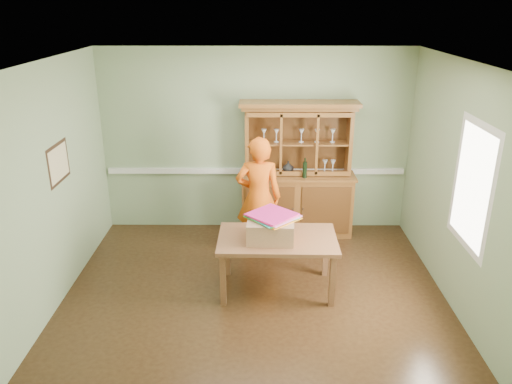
{
  "coord_description": "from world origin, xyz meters",
  "views": [
    {
      "loc": [
        0.05,
        -5.1,
        3.27
      ],
      "look_at": [
        0.01,
        0.4,
        1.16
      ],
      "focal_mm": 35.0,
      "sensor_mm": 36.0,
      "label": 1
    }
  ],
  "objects_px": {
    "china_hutch": "(297,188)",
    "person": "(259,198)",
    "dining_table": "(277,244)",
    "cardboard_box": "(271,230)"
  },
  "relations": [
    {
      "from": "china_hutch",
      "to": "person",
      "type": "xyz_separation_m",
      "value": [
        -0.56,
        -0.72,
        0.14
      ]
    },
    {
      "from": "china_hutch",
      "to": "dining_table",
      "type": "relative_size",
      "value": 1.41
    },
    {
      "from": "dining_table",
      "to": "china_hutch",
      "type": "bearing_deg",
      "value": 78.96
    },
    {
      "from": "dining_table",
      "to": "cardboard_box",
      "type": "relative_size",
      "value": 2.63
    },
    {
      "from": "china_hutch",
      "to": "cardboard_box",
      "type": "distance_m",
      "value": 1.74
    },
    {
      "from": "cardboard_box",
      "to": "china_hutch",
      "type": "bearing_deg",
      "value": 75.91
    },
    {
      "from": "cardboard_box",
      "to": "person",
      "type": "xyz_separation_m",
      "value": [
        -0.14,
        0.97,
        0.02
      ]
    },
    {
      "from": "dining_table",
      "to": "person",
      "type": "relative_size",
      "value": 0.84
    },
    {
      "from": "dining_table",
      "to": "person",
      "type": "distance_m",
      "value": 0.96
    },
    {
      "from": "china_hutch",
      "to": "person",
      "type": "distance_m",
      "value": 0.92
    }
  ]
}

